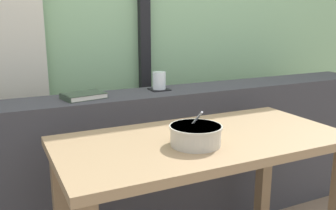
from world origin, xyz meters
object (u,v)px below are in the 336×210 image
object	(u,v)px
breakfast_table	(203,167)
coaster_square	(159,89)
closed_book	(83,96)
soup_bowl	(196,136)
juice_glass	(159,81)

from	to	relation	value
breakfast_table	coaster_square	bearing A→B (deg)	82.89
breakfast_table	closed_book	world-z (taller)	closed_book
breakfast_table	coaster_square	xyz separation A→B (m)	(0.07, 0.59, 0.21)
breakfast_table	soup_bowl	distance (m)	0.19
coaster_square	breakfast_table	bearing A→B (deg)	-97.11
breakfast_table	juice_glass	distance (m)	0.64
coaster_square	closed_book	size ratio (longest dim) A/B	0.46
coaster_square	closed_book	bearing A→B (deg)	-174.86
closed_book	soup_bowl	xyz separation A→B (m)	(0.27, -0.61, -0.06)
soup_bowl	coaster_square	bearing A→B (deg)	77.28
coaster_square	juice_glass	world-z (taller)	juice_glass
coaster_square	juice_glass	size ratio (longest dim) A/B	1.07
juice_glass	closed_book	distance (m)	0.42
coaster_square	soup_bowl	world-z (taller)	soup_bowl
juice_glass	soup_bowl	xyz separation A→B (m)	(-0.15, -0.65, -0.09)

